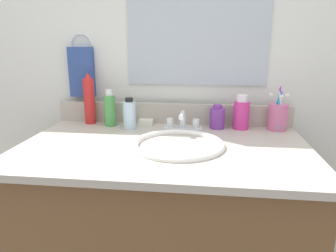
{
  "coord_description": "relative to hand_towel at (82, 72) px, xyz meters",
  "views": [
    {
      "loc": [
        0.14,
        -1.05,
        1.11
      ],
      "look_at": [
        0.02,
        0.0,
        0.82
      ],
      "focal_mm": 33.56,
      "sensor_mm": 36.0,
      "label": 1
    }
  ],
  "objects": [
    {
      "name": "bottle_soap_pink",
      "position": [
        0.71,
        -0.07,
        -0.16
      ],
      "size": [
        0.07,
        0.07,
        0.14
      ],
      "color": "#D8338C",
      "rests_on": "countertop"
    },
    {
      "name": "bottle_gel_clear",
      "position": [
        0.25,
        -0.13,
        -0.16
      ],
      "size": [
        0.05,
        0.05,
        0.13
      ],
      "color": "silver",
      "rests_on": "countertop"
    },
    {
      "name": "faucet",
      "position": [
        0.47,
        -0.13,
        -0.19
      ],
      "size": [
        0.16,
        0.1,
        0.08
      ],
      "color": "silver",
      "rests_on": "countertop"
    },
    {
      "name": "bottle_spray_red",
      "position": [
        0.05,
        -0.06,
        -0.11
      ],
      "size": [
        0.05,
        0.05,
        0.23
      ],
      "color": "red",
      "rests_on": "countertop"
    },
    {
      "name": "mirror_panel",
      "position": [
        0.51,
        0.02,
        0.23
      ],
      "size": [
        0.6,
        0.01,
        0.56
      ],
      "primitive_type": "cube",
      "color": "#B2BCC6"
    },
    {
      "name": "sink_basin",
      "position": [
        0.47,
        -0.33,
        -0.25
      ],
      "size": [
        0.33,
        0.33,
        0.11
      ],
      "color": "white",
      "rests_on": "countertop"
    },
    {
      "name": "vanity_cabinet",
      "position": [
        0.41,
        -0.32,
        -0.61
      ],
      "size": [
        0.99,
        0.57,
        0.73
      ],
      "primitive_type": "cube",
      "color": "brown",
      "rests_on": "ground_plane"
    },
    {
      "name": "backsplash",
      "position": [
        0.41,
        -0.02,
        -0.17
      ],
      "size": [
        1.03,
        0.02,
        0.09
      ],
      "primitive_type": "cube",
      "color": "#B2A899",
      "rests_on": "countertop"
    },
    {
      "name": "hand_towel",
      "position": [
        0.0,
        0.0,
        0.0
      ],
      "size": [
        0.11,
        0.04,
        0.22
      ],
      "primitive_type": "cube",
      "color": "#334C8C"
    },
    {
      "name": "bottle_cream_purple",
      "position": [
        0.61,
        -0.08,
        -0.17
      ],
      "size": [
        0.06,
        0.06,
        0.1
      ],
      "color": "#7A3899",
      "rests_on": "countertop"
    },
    {
      "name": "cup_pink",
      "position": [
        0.85,
        -0.07,
        -0.16
      ],
      "size": [
        0.08,
        0.09,
        0.18
      ],
      "color": "#D16693",
      "rests_on": "countertop"
    },
    {
      "name": "back_wall",
      "position": [
        0.41,
        0.04,
        -0.32
      ],
      "size": [
        2.13,
        0.04,
        1.3
      ],
      "primitive_type": "cube",
      "color": "silver",
      "rests_on": "ground_plane"
    },
    {
      "name": "countertop",
      "position": [
        0.41,
        -0.32,
        -0.23
      ],
      "size": [
        1.03,
        0.62,
        0.02
      ],
      "primitive_type": "cube",
      "color": "#B2A899",
      "rests_on": "vanity_cabinet"
    },
    {
      "name": "towel_ring",
      "position": [
        0.0,
        0.02,
        0.12
      ],
      "size": [
        0.1,
        0.01,
        0.1
      ],
      "primitive_type": "torus",
      "rotation": [
        1.57,
        0.0,
        0.0
      ],
      "color": "silver"
    },
    {
      "name": "bottle_toner_green",
      "position": [
        0.15,
        -0.09,
        -0.15
      ],
      "size": [
        0.05,
        0.05,
        0.16
      ],
      "color": "#4C9E4C",
      "rests_on": "countertop"
    },
    {
      "name": "soap_bar",
      "position": [
        0.3,
        -0.06,
        -0.21
      ],
      "size": [
        0.06,
        0.04,
        0.02
      ],
      "primitive_type": "cube",
      "color": "white",
      "rests_on": "countertop"
    }
  ]
}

